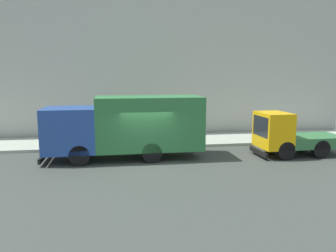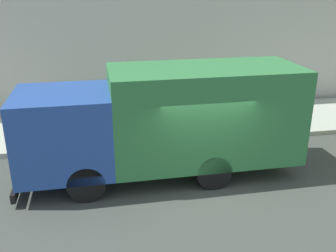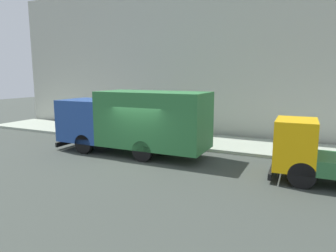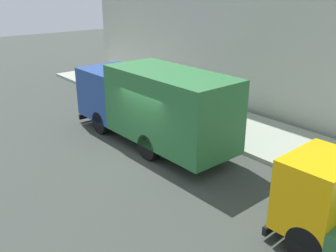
% 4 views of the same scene
% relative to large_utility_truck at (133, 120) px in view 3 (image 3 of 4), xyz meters
% --- Properties ---
extents(ground, '(80.00, 80.00, 0.00)m').
position_rel_large_utility_truck_xyz_m(ground, '(-1.01, -0.90, -1.73)').
color(ground, '#3A403A').
extents(sidewalk, '(3.86, 30.00, 0.16)m').
position_rel_large_utility_truck_xyz_m(sidewalk, '(3.92, -0.90, -1.65)').
color(sidewalk, '#A3AD9A').
rests_on(sidewalk, ground).
extents(building_facade, '(0.50, 30.00, 10.05)m').
position_rel_large_utility_truck_xyz_m(building_facade, '(6.35, -0.90, 3.29)').
color(building_facade, '#B5B7AA').
rests_on(building_facade, ground).
extents(large_utility_truck, '(2.51, 8.01, 3.17)m').
position_rel_large_utility_truck_xyz_m(large_utility_truck, '(0.00, 0.00, 0.00)').
color(large_utility_truck, '#224694').
rests_on(large_utility_truck, ground).
extents(small_flatbed_truck, '(2.13, 4.69, 2.32)m').
position_rel_large_utility_truck_xyz_m(small_flatbed_truck, '(-0.62, -8.47, -0.66)').
color(small_flatbed_truck, '#F3B00A').
rests_on(small_flatbed_truck, ground).
extents(pedestrian_walking, '(0.47, 0.47, 1.66)m').
position_rel_large_utility_truck_xyz_m(pedestrian_walking, '(2.90, 2.41, -0.69)').
color(pedestrian_walking, brown).
rests_on(pedestrian_walking, sidewalk).
extents(pedestrian_standing, '(0.39, 0.39, 1.68)m').
position_rel_large_utility_truck_xyz_m(pedestrian_standing, '(4.10, 3.81, -0.67)').
color(pedestrian_standing, brown).
rests_on(pedestrian_standing, sidewalk).
extents(traffic_cone_orange, '(0.47, 0.47, 0.68)m').
position_rel_large_utility_truck_xyz_m(traffic_cone_orange, '(2.52, 3.93, -1.23)').
color(traffic_cone_orange, orange).
rests_on(traffic_cone_orange, sidewalk).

